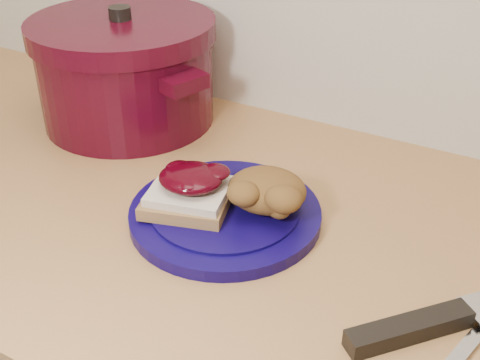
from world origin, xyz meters
The scene contains 7 objects.
plate centered at (-0.06, 1.49, 0.91)m, with size 0.24×0.24×0.02m, color #0C0440.
sandwich centered at (-0.10, 1.47, 0.94)m, with size 0.12×0.11×0.05m.
stuffing_mound centered at (-0.01, 1.51, 0.94)m, with size 0.10×0.08×0.05m, color brown.
chef_knife centered at (0.23, 1.44, 0.91)m, with size 0.26×0.29×0.02m.
butter_knife centered at (0.25, 1.44, 0.90)m, with size 0.18×0.01×0.00m, color silver.
dutch_oven centered at (-0.34, 1.66, 0.98)m, with size 0.36×0.36×0.18m.
pepper_grinder centered at (-0.33, 1.72, 0.97)m, with size 0.07×0.07×0.14m.
Camera 1 is at (0.25, 0.96, 1.34)m, focal length 45.00 mm.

